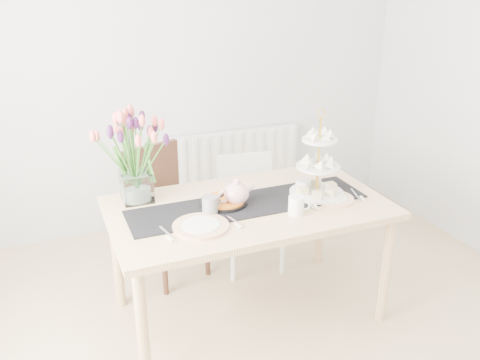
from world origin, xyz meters
name	(u,v)px	position (x,y,z in m)	size (l,w,h in m)	color
room_shell	(314,159)	(0.00, 0.00, 1.30)	(4.50, 4.50, 4.50)	tan
radiator	(233,165)	(0.50, 2.19, 0.45)	(1.20, 0.08, 0.60)	white
dining_table	(248,216)	(0.05, 0.79, 0.67)	(1.60, 0.90, 0.75)	tan
chair_brown	(162,202)	(-0.30, 1.49, 0.53)	(0.58, 0.58, 0.91)	#371F14
chair_white	(248,203)	(0.31, 1.39, 0.46)	(0.44, 0.44, 0.80)	silver
table_runner	(249,204)	(0.05, 0.79, 0.75)	(1.40, 0.35, 0.01)	black
tulip_vase	(133,144)	(-0.53, 1.09, 1.10)	(0.63, 0.63, 0.54)	silver
cake_stand	(318,174)	(0.49, 0.76, 0.89)	(0.33, 0.33, 0.48)	gold
teapot	(237,194)	(-0.02, 0.81, 0.82)	(0.23, 0.19, 0.15)	silver
cream_jug	(303,187)	(0.42, 0.82, 0.79)	(0.09, 0.09, 0.09)	silver
tart_tin	(224,202)	(-0.08, 0.84, 0.77)	(0.27, 0.27, 0.03)	black
mug_grey	(210,205)	(-0.19, 0.76, 0.80)	(0.09, 0.09, 0.11)	slate
mug_white	(296,205)	(0.25, 0.58, 0.80)	(0.09, 0.09, 0.10)	white
plate_left	(201,226)	(-0.29, 0.62, 0.76)	(0.30, 0.30, 0.02)	silver
plate_right	(333,199)	(0.54, 0.67, 0.76)	(0.25, 0.25, 0.01)	white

